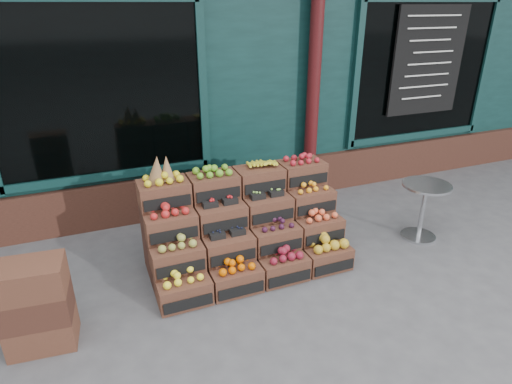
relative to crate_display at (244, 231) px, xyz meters
name	(u,v)px	position (x,y,z in m)	size (l,w,h in m)	color
ground	(299,289)	(0.35, -0.69, -0.41)	(60.00, 60.00, 0.00)	#4C4C4E
shop_facade	(176,22)	(0.35, 4.42, 1.99)	(12.00, 6.24, 4.80)	#0D2D2B
crate_display	(244,231)	(0.00, 0.00, 0.00)	(2.13, 1.05, 1.33)	#532F20
spare_crates	(37,306)	(-2.05, -0.55, -0.01)	(0.57, 0.42, 0.81)	#532F20
bistro_table	(424,205)	(2.25, -0.28, 0.04)	(0.58, 0.58, 0.73)	silver
shopkeeper	(84,145)	(-1.52, 2.07, 0.56)	(0.71, 0.47, 1.94)	#175024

